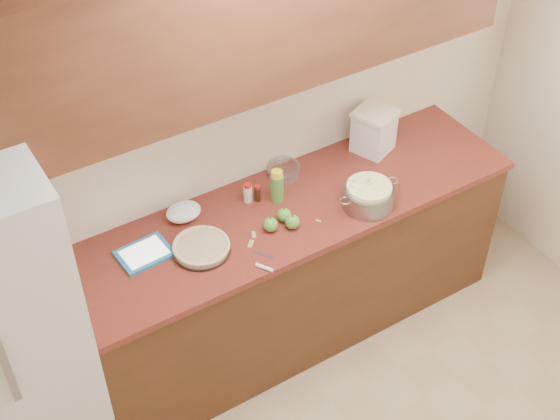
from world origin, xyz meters
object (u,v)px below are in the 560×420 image
flour_canister (374,130)px  colander (368,196)px  pie (201,247)px  tablet (144,253)px

flour_canister → colander: bearing=-129.7°
colander → flour_canister: (0.31, 0.37, 0.06)m
pie → tablet: (-0.24, 0.12, -0.01)m
pie → flour_canister: (1.17, 0.22, 0.10)m
colander → tablet: 1.14m
colander → flour_canister: size_ratio=1.34×
colander → flour_canister: 0.48m
pie → colander: 0.88m
tablet → flour_canister: bearing=0.2°
colander → pie: bearing=170.0°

